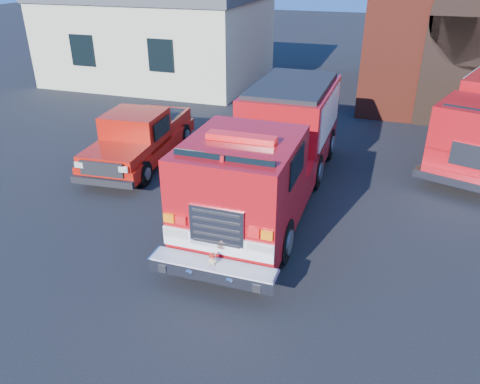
% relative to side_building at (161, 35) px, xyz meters
% --- Properties ---
extents(ground, '(100.00, 100.00, 0.00)m').
position_rel_side_building_xyz_m(ground, '(9.00, -13.00, -2.20)').
color(ground, black).
rests_on(ground, ground).
extents(side_building, '(10.20, 8.20, 4.35)m').
position_rel_side_building_xyz_m(side_building, '(0.00, 0.00, 0.00)').
color(side_building, beige).
rests_on(side_building, ground).
extents(fire_engine, '(2.52, 8.63, 2.66)m').
position_rel_side_building_xyz_m(fire_engine, '(9.08, -11.70, -0.83)').
color(fire_engine, black).
rests_on(fire_engine, ground).
extents(pickup_truck, '(2.21, 5.22, 1.67)m').
position_rel_side_building_xyz_m(pickup_truck, '(4.52, -10.60, -1.41)').
color(pickup_truck, black).
rests_on(pickup_truck, ground).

